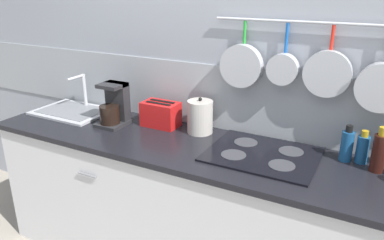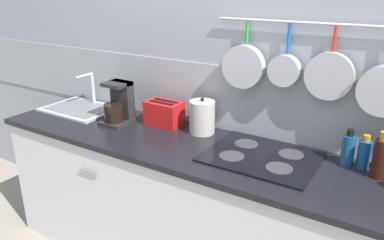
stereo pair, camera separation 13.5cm
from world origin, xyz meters
TOP-DOWN VIEW (x-y plane):
  - wall_back at (0.01, 0.36)m, footprint 7.20×0.16m
  - cabinet_base at (0.00, -0.00)m, footprint 3.15×0.62m
  - countertop at (0.00, 0.00)m, footprint 3.19×0.64m
  - sink_basin at (-1.29, 0.11)m, footprint 0.53×0.39m
  - coffee_maker at (-0.85, 0.06)m, footprint 0.18×0.20m
  - toaster at (-0.56, 0.18)m, footprint 0.26×0.15m
  - kettle at (-0.28, 0.20)m, footprint 0.16×0.16m
  - cooktop at (0.18, 0.06)m, footprint 0.60×0.48m
  - bottle_sesame_oil at (0.59, 0.21)m, footprint 0.07×0.07m
  - bottle_dish_soap at (0.67, 0.22)m, footprint 0.06×0.06m
  - bottle_olive_oil at (0.75, 0.15)m, footprint 0.07×0.07m

SIDE VIEW (x-z plane):
  - cabinet_base at x=0.00m, z-range 0.00..0.88m
  - countertop at x=0.00m, z-range 0.88..0.92m
  - cooktop at x=0.18m, z-range 0.92..0.93m
  - sink_basin at x=-1.29m, z-range 0.81..1.07m
  - bottle_dish_soap at x=0.67m, z-range 0.91..1.09m
  - toaster at x=-0.56m, z-range 0.92..1.08m
  - bottle_sesame_oil at x=0.59m, z-range 0.91..1.11m
  - kettle at x=-0.28m, z-range 0.91..1.14m
  - bottle_olive_oil at x=0.75m, z-range 0.91..1.15m
  - coffee_maker at x=-0.85m, z-range 0.90..1.18m
  - wall_back at x=0.01m, z-range -0.03..2.57m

